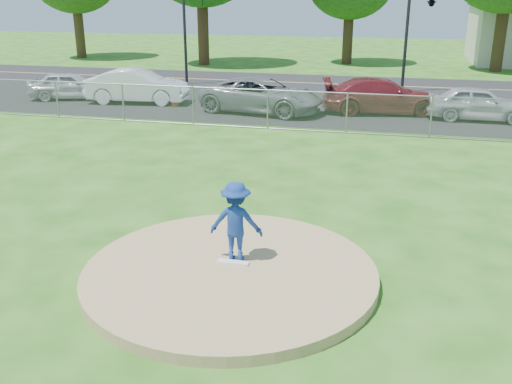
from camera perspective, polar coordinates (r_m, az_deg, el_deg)
ground at (r=19.85m, az=5.53°, el=4.72°), size 120.00×120.00×0.00m
pitchers_mound at (r=10.62m, az=-2.60°, el=-8.09°), size 5.40×5.40×0.20m
pitching_rubber at (r=10.73m, az=-2.31°, el=-7.04°), size 0.60×0.15×0.04m
chain_link_fence at (r=21.62m, az=6.39°, el=7.94°), size 40.00×0.06×1.50m
parking_lot at (r=26.15m, az=7.67°, el=8.21°), size 50.00×8.00×0.01m
street at (r=33.51m, az=9.16°, el=10.58°), size 60.00×7.00×0.01m
traffic_signal_left at (r=33.12m, az=-6.77°, el=16.43°), size 1.28×0.20×5.60m
traffic_signal_center at (r=31.05m, az=16.96°, el=17.89°), size 1.42×2.48×5.60m
pitcher at (r=10.59m, az=-2.02°, el=-2.97°), size 1.03×0.65×1.53m
traffic_cone at (r=26.92m, az=-8.15°, el=9.32°), size 0.38×0.38×0.74m
parked_car_silver at (r=29.73m, az=-18.08°, el=10.10°), size 4.21×2.67×1.33m
parked_car_white at (r=27.88m, az=-11.77°, el=10.32°), size 4.93×2.22×1.57m
parked_car_gray at (r=25.09m, az=0.57°, el=9.65°), size 5.70×3.38×1.49m
parked_car_darkred at (r=25.54m, az=12.51°, el=9.38°), size 5.42×2.96×1.49m
parked_car_pearl at (r=25.19m, az=21.41°, el=8.27°), size 4.12×1.72×1.39m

